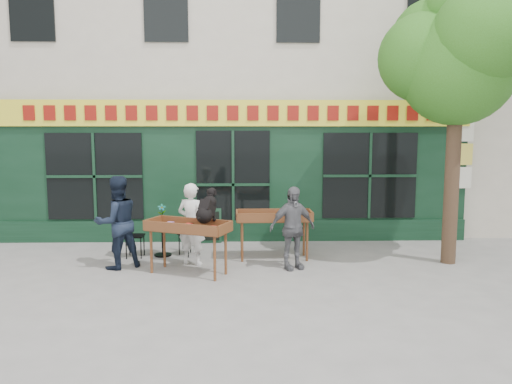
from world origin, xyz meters
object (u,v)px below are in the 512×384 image
book_cart_center (188,230)px  book_cart_right (274,219)px  dog (207,205)px  bistro_table (162,230)px  man_right (292,228)px  woman (192,224)px  man_left (117,222)px

book_cart_center → book_cart_right: (1.63, 1.03, 0.00)m
dog → bistro_table: 1.87m
dog → man_right: dog is taller
book_cart_center → book_cart_right: 1.93m
book_cart_center → woman: woman is taller
woman → man_right: bearing=-167.2°
woman → man_right: (1.93, -0.37, -0.02)m
dog → bistro_table: bearing=150.5°
book_cart_right → bistro_table: bearing=171.7°
book_cart_right → man_right: bearing=-69.4°
book_cart_right → bistro_table: size_ratio=1.99×
book_cart_center → woman: (-0.00, 0.65, -0.02)m
man_left → book_cart_center: bearing=128.6°
dog → man_left: man_left is taller
woman → man_left: size_ratio=0.91×
book_cart_center → man_right: bearing=31.9°
dog → book_cart_center: bearing=-164.6°
dog → bistro_table: (-1.03, 1.37, -0.75)m
dog → man_right: size_ratio=0.38×
book_cart_center → bistro_table: size_ratio=2.14×
book_cart_center → bistro_table: (-0.68, 1.32, -0.28)m
book_cart_center → dog: 0.59m
book_cart_right → dog: bearing=-140.9°
bistro_table → man_left: bearing=-127.9°
book_cart_center → man_right: (1.93, 0.28, -0.03)m
bistro_table → book_cart_right: bearing=-7.1°
dog → woman: woman is taller
woman → man_left: bearing=33.0°
man_right → man_left: (-3.31, 0.14, 0.10)m
dog → man_left: (-1.73, 0.47, -0.41)m
man_right → man_left: size_ratio=0.89×
book_cart_center → man_right: man_right is taller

